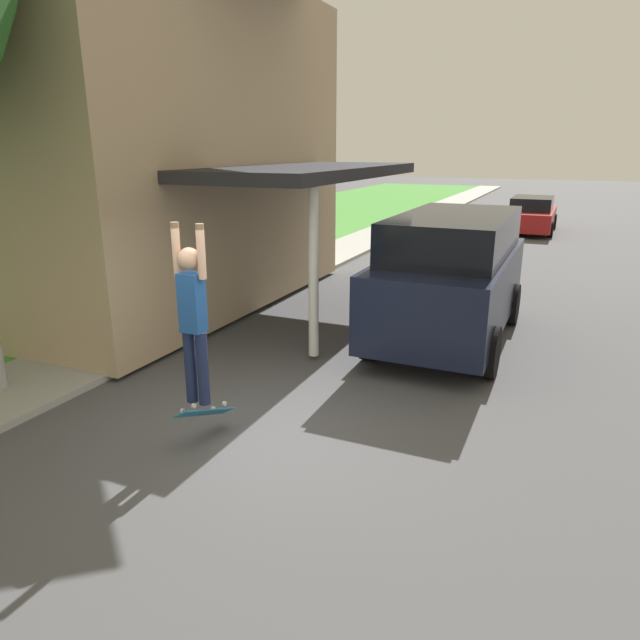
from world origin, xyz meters
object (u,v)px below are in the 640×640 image
at_px(car_down_street, 531,215).
at_px(skateboard, 205,412).
at_px(skateboarder, 193,313).
at_px(suv_parked, 451,274).

relative_size(car_down_street, skateboard, 5.98).
relative_size(car_down_street, skateboarder, 2.19).
bearing_deg(suv_parked, skateboard, -110.98).
distance_m(suv_parked, skateboarder, 5.24).
distance_m(car_down_street, skateboard, 19.85).
xyz_separation_m(suv_parked, car_down_street, (0.22, 14.93, -0.51)).
distance_m(car_down_street, skateboarder, 19.94).
height_order(suv_parked, car_down_street, suv_parked).
height_order(skateboarder, skateboard, skateboarder).
height_order(car_down_street, skateboarder, skateboarder).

